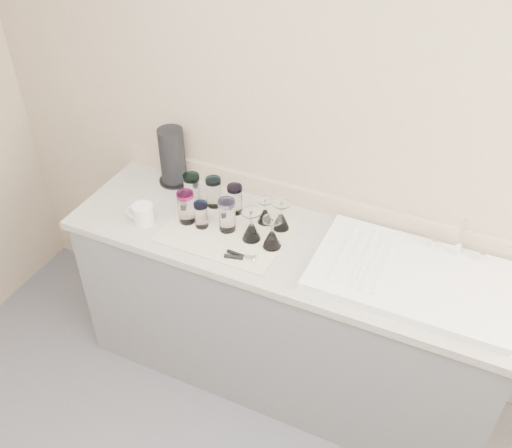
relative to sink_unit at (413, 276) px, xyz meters
The scene contains 17 objects.
room_envelope 1.47m from the sink_unit, 114.66° to the right, with size 3.54×3.50×2.52m.
counter_unit 0.72m from the sink_unit, behind, with size 2.06×0.62×0.90m.
sink_unit is the anchor object (origin of this frame).
dish_towel 0.85m from the sink_unit, behind, with size 0.55×0.42×0.01m, color beige.
tumbler_teal 1.09m from the sink_unit, behind, with size 0.08×0.08×0.16m.
tumbler_cyan 0.99m from the sink_unit, behind, with size 0.08×0.08×0.15m.
tumbler_purple 0.88m from the sink_unit, behind, with size 0.07×0.07×0.15m.
tumbler_magenta 1.04m from the sink_unit, behind, with size 0.08×0.08×0.16m.
tumbler_blue 0.96m from the sink_unit, behind, with size 0.06×0.06×0.13m.
tumbler_lavender 0.85m from the sink_unit, behind, with size 0.08×0.08×0.16m.
goblet_back_left 0.72m from the sink_unit, behind, with size 0.07×0.07×0.13m.
goblet_back_right 0.63m from the sink_unit, behind, with size 0.08×0.08×0.14m.
goblet_front_left 0.72m from the sink_unit, behind, with size 0.09×0.09×0.15m.
goblet_front_right 0.62m from the sink_unit, behind, with size 0.08×0.08×0.15m.
can_opener 0.73m from the sink_unit, 164.79° to the right, with size 0.14×0.05×0.02m.
white_mug 1.23m from the sink_unit, behind, with size 0.14×0.11×0.10m.
paper_towel_roll 1.29m from the sink_unit, behind, with size 0.16×0.16×0.30m.
Camera 1 is at (0.68, -0.62, 2.55)m, focal length 40.00 mm.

